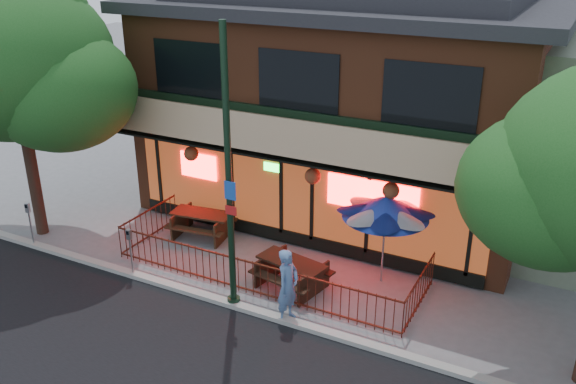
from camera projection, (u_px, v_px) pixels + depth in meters
name	position (u px, v px, depth m)	size (l,w,h in m)	color
ground	(242.00, 297.00, 15.74)	(80.00, 80.00, 0.00)	gray
curb	(232.00, 304.00, 15.31)	(80.00, 0.25, 0.12)	#999993
restaurant_building	(351.00, 84.00, 19.96)	(12.96, 9.49, 8.05)	brown
patio_fence	(251.00, 267.00, 15.91)	(8.44, 2.62, 1.00)	#45180E
street_light	(229.00, 190.00, 14.18)	(0.43, 0.32, 7.00)	black
street_tree_left	(15.00, 50.00, 17.00)	(5.60, 5.60, 8.05)	#37231B
picnic_table_left	(202.00, 221.00, 18.71)	(2.05, 1.68, 0.80)	#3A2415
picnic_table_right	(292.00, 270.00, 15.98)	(2.08, 1.74, 0.79)	black
patio_umbrella	(386.00, 207.00, 15.62)	(2.25, 2.25, 2.57)	gray
pedestrian	(288.00, 286.00, 14.45)	(0.69, 0.45, 1.88)	#5373A6
parking_meter_near	(130.00, 245.00, 16.32)	(0.14, 0.12, 1.42)	gray
parking_meter_far	(29.00, 217.00, 17.93)	(0.15, 0.14, 1.41)	#94979D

